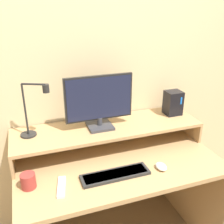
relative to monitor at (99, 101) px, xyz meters
name	(u,v)px	position (x,y,z in m)	size (l,w,h in m)	color
wall_back	(98,73)	(0.06, 0.21, 0.14)	(6.00, 0.05, 2.50)	beige
desk	(117,186)	(0.06, -0.20, -0.56)	(1.31, 0.75, 0.77)	tan
monitor_shelf	(108,129)	(0.06, -0.01, -0.21)	(1.31, 0.38, 0.16)	tan
monitor	(99,101)	(0.00, 0.00, 0.00)	(0.47, 0.18, 0.37)	#38383D
desk_lamp	(33,113)	(-0.43, 0.01, -0.03)	(0.21, 0.13, 0.36)	black
router_dock	(173,103)	(0.60, 0.03, -0.10)	(0.12, 0.11, 0.18)	black
keyboard	(115,175)	(-0.02, -0.36, -0.33)	(0.42, 0.12, 0.02)	#282828
mouse	(161,166)	(0.28, -0.39, -0.33)	(0.06, 0.09, 0.03)	white
remote_control	(61,187)	(-0.34, -0.37, -0.34)	(0.08, 0.18, 0.02)	white
mug	(28,181)	(-0.51, -0.30, -0.30)	(0.08, 0.08, 0.09)	#9E332D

